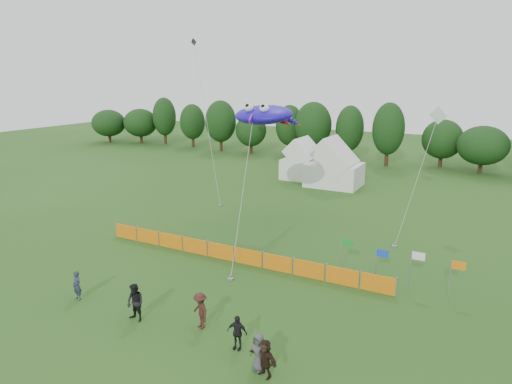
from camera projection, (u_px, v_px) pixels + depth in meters
The scene contains 15 objects.
ground at pixel (196, 329), 21.13m from camera, with size 160.00×160.00×0.00m, color #234C16.
treeline at pixel (411, 134), 57.82m from camera, with size 104.57×8.78×8.36m.
tent_left at pixel (303, 162), 51.59m from camera, with size 4.20×4.20×3.71m.
tent_right at pixel (334, 167), 48.05m from camera, with size 5.57×4.46×3.93m.
barrier_fence at pixel (234, 254), 28.65m from camera, with size 19.90×0.06×1.00m.
flag_row at pixel (396, 261), 25.23m from camera, with size 6.73×0.64×2.23m.
spectator_a at pixel (77, 286), 23.72m from camera, with size 0.58×0.38×1.58m, color #272F42.
spectator_b at pixel (135, 303), 21.63m from camera, with size 0.90×0.70×1.86m, color black.
spectator_c at pixel (200, 311), 21.02m from camera, with size 1.13×0.65×1.76m, color #391B17.
spectator_d at pixel (237, 332), 19.42m from camera, with size 0.91×0.38×1.56m, color black.
spectator_e at pixel (259, 352), 17.99m from camera, with size 0.78×0.51×1.60m, color #414246.
spectator_f at pixel (265, 358), 17.64m from camera, with size 1.44×0.46×1.56m, color black.
stingray_kite at pixel (266, 115), 34.55m from camera, with size 6.41×17.21×9.47m.
small_kite_white at pixel (429, 143), 34.55m from camera, with size 1.95×8.35×9.09m.
small_kite_dark at pixel (205, 113), 43.27m from camera, with size 6.85×5.88×15.00m.
Camera 1 is at (11.32, -15.38, 11.40)m, focal length 32.00 mm.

